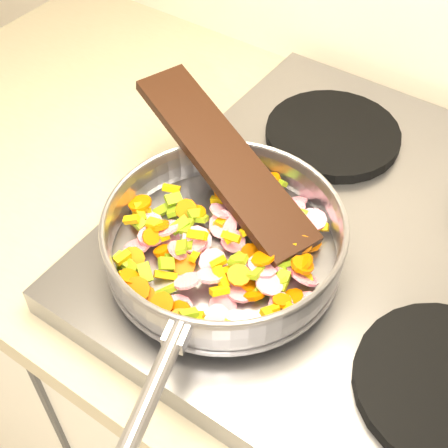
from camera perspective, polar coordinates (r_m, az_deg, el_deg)
The scene contains 6 objects.
cooktop at distance 0.79m, azimuth 13.76°, elevation -2.57°, with size 0.60×0.60×0.04m, color #939399.
grate_fl at distance 0.73m, azimuth -0.49°, elevation -3.35°, with size 0.19×0.19×0.02m, color black.
grate_bl at distance 0.90m, azimuth 9.90°, elevation 8.09°, with size 0.19×0.19×0.02m, color black.
saute_pan at distance 0.70m, azimuth -0.06°, elevation -1.26°, with size 0.31×0.47×0.06m.
vegetable_heap at distance 0.71m, azimuth -0.16°, elevation -1.96°, with size 0.27×0.26×0.05m.
wooden_spatula at distance 0.75m, azimuth -0.01°, elevation 6.02°, with size 0.30×0.07×0.01m, color black.
Camera 1 is at (-0.57, 1.15, 1.51)m, focal length 50.00 mm.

